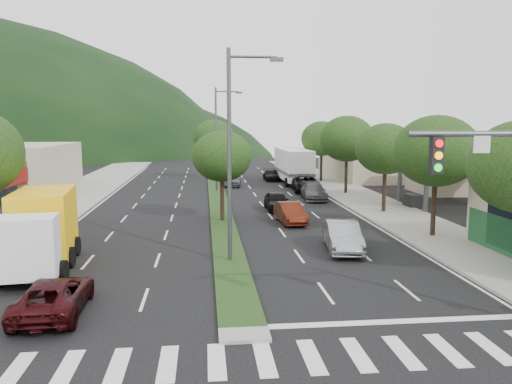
{
  "coord_description": "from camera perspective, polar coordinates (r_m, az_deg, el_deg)",
  "views": [
    {
      "loc": [
        -1.17,
        -15.21,
        6.6
      ],
      "look_at": [
        1.86,
        13.89,
        2.57
      ],
      "focal_mm": 35.0,
      "sensor_mm": 36.0,
      "label": 1
    }
  ],
  "objects": [
    {
      "name": "crosswalk",
      "position": [
        14.81,
        -0.84,
        -18.6
      ],
      "size": [
        19.0,
        2.2,
        0.01
      ],
      "primitive_type": "cube",
      "color": "silver",
      "rests_on": "ground"
    },
    {
      "name": "suv_maroon",
      "position": [
        19.08,
        -22.07,
        -10.96
      ],
      "size": [
        2.26,
        4.65,
        1.27
      ],
      "primitive_type": "imported",
      "rotation": [
        0.0,
        0.0,
        3.17
      ],
      "color": "black",
      "rests_on": "ground"
    },
    {
      "name": "car_queue_c",
      "position": [
        33.31,
        3.94,
        -2.4
      ],
      "size": [
        1.75,
        4.24,
        1.36
      ],
      "primitive_type": "imported",
      "rotation": [
        0.0,
        0.0,
        0.07
      ],
      "color": "#511B0D",
      "rests_on": "ground"
    },
    {
      "name": "car_queue_e",
      "position": [
        52.71,
        -2.65,
        1.38
      ],
      "size": [
        2.01,
        4.08,
        1.34
      ],
      "primitive_type": "imported",
      "rotation": [
        0.0,
        0.0,
        -0.11
      ],
      "color": "#545359",
      "rests_on": "ground"
    },
    {
      "name": "car_queue_a",
      "position": [
        38.14,
        2.39,
        -1.03
      ],
      "size": [
        1.73,
        4.22,
        1.43
      ],
      "primitive_type": "imported",
      "rotation": [
        0.0,
        0.0,
        -0.01
      ],
      "color": "black",
      "rests_on": "ground"
    },
    {
      "name": "streetlight_mid",
      "position": [
        48.24,
        -4.34,
        6.62
      ],
      "size": [
        2.6,
        0.25,
        10.0
      ],
      "color": "#47494C",
      "rests_on": "ground"
    },
    {
      "name": "sidewalk_left",
      "position": [
        42.41,
        -22.07,
        -1.58
      ],
      "size": [
        6.0,
        90.0,
        0.15
      ],
      "primitive_type": "cube",
      "color": "gray",
      "rests_on": "ground"
    },
    {
      "name": "tree_med_far",
      "position": [
        59.24,
        -4.84,
        6.28
      ],
      "size": [
        4.8,
        4.8,
        6.94
      ],
      "color": "black",
      "rests_on": "median"
    },
    {
      "name": "sedan_silver",
      "position": [
        26.46,
        9.86,
        -5.0
      ],
      "size": [
        2.19,
        4.83,
        1.54
      ],
      "primitive_type": "imported",
      "rotation": [
        0.0,
        0.0,
        -0.12
      ],
      "color": "#96989D",
      "rests_on": "ground"
    },
    {
      "name": "tree_r_b",
      "position": [
        30.26,
        19.92,
        4.42
      ],
      "size": [
        4.8,
        4.8,
        6.94
      ],
      "color": "black",
      "rests_on": "sidewalk_right"
    },
    {
      "name": "car_queue_f",
      "position": [
        58.12,
        1.81,
        1.94
      ],
      "size": [
        1.73,
        4.25,
        1.23
      ],
      "primitive_type": "imported",
      "rotation": [
        0.0,
        0.0,
        -0.0
      ],
      "color": "black",
      "rests_on": "ground"
    },
    {
      "name": "tree_r_d",
      "position": [
        47.1,
        10.35,
        6.0
      ],
      "size": [
        5.0,
        5.0,
        7.17
      ],
      "color": "black",
      "rests_on": "sidewalk_right"
    },
    {
      "name": "gas_canopy",
      "position": [
        42.36,
        22.57,
        4.61
      ],
      "size": [
        12.2,
        8.2,
        5.25
      ],
      "color": "silver",
      "rests_on": "ground"
    },
    {
      "name": "streetlight_near",
      "position": [
        23.27,
        -2.57,
        5.34
      ],
      "size": [
        2.6,
        0.25,
        10.0
      ],
      "color": "#47494C",
      "rests_on": "ground"
    },
    {
      "name": "tree_r_e",
      "position": [
        56.78,
        7.51,
        6.06
      ],
      "size": [
        4.6,
        4.6,
        6.71
      ],
      "color": "black",
      "rests_on": "sidewalk_right"
    },
    {
      "name": "tree_r_c",
      "position": [
        37.63,
        14.6,
        4.78
      ],
      "size": [
        4.4,
        4.4,
        6.48
      ],
      "color": "black",
      "rests_on": "sidewalk_right"
    },
    {
      "name": "car_queue_b",
      "position": [
        43.74,
        6.63,
        0.05
      ],
      "size": [
        2.31,
        4.96,
        1.4
      ],
      "primitive_type": "imported",
      "rotation": [
        0.0,
        0.0,
        -0.07
      ],
      "color": "#46464B",
      "rests_on": "ground"
    },
    {
      "name": "median",
      "position": [
        43.71,
        -4.35,
        -0.78
      ],
      "size": [
        1.6,
        56.0,
        0.12
      ],
      "primitive_type": "cube",
      "color": "#1B3112",
      "rests_on": "ground"
    },
    {
      "name": "tree_med_near",
      "position": [
        33.3,
        -3.93,
        4.09
      ],
      "size": [
        4.0,
        4.0,
        6.02
      ],
      "color": "black",
      "rests_on": "median"
    },
    {
      "name": "sidewalk_right",
      "position": [
        42.96,
        12.68,
        -1.08
      ],
      "size": [
        5.0,
        90.0,
        0.15
      ],
      "primitive_type": "cube",
      "color": "gray",
      "rests_on": "ground"
    },
    {
      "name": "bldg_right_far",
      "position": [
        62.84,
        13.31,
        3.99
      ],
      "size": [
        10.0,
        16.0,
        5.2
      ],
      "primitive_type": "cube",
      "color": "#B3A78E",
      "rests_on": "ground"
    },
    {
      "name": "bldg_left_far",
      "position": [
        52.51,
        -25.79,
        2.37
      ],
      "size": [
        9.0,
        14.0,
        4.6
      ],
      "primitive_type": "cube",
      "color": "#B3A78E",
      "rests_on": "ground"
    },
    {
      "name": "box_truck",
      "position": [
        24.96,
        -23.32,
        -4.25
      ],
      "size": [
        3.43,
        7.29,
        3.47
      ],
      "rotation": [
        0.0,
        0.0,
        3.27
      ],
      "color": "white",
      "rests_on": "ground"
    },
    {
      "name": "motorhome",
      "position": [
        55.73,
        4.29,
        3.1
      ],
      "size": [
        3.22,
        9.86,
        3.77
      ],
      "rotation": [
        0.0,
        0.0,
        0.01
      ],
      "color": "white",
      "rests_on": "ground"
    },
    {
      "name": "car_queue_d",
      "position": [
        48.65,
        5.78,
        0.91
      ],
      "size": [
        3.02,
        5.65,
        1.51
      ],
      "primitive_type": "imported",
      "rotation": [
        0.0,
        0.0,
        -0.1
      ],
      "color": "black",
      "rests_on": "ground"
    },
    {
      "name": "ground",
      "position": [
        16.62,
        -1.48,
        -15.55
      ],
      "size": [
        160.0,
        160.0,
        0.0
      ],
      "primitive_type": "plane",
      "color": "black",
      "rests_on": "ground"
    }
  ]
}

